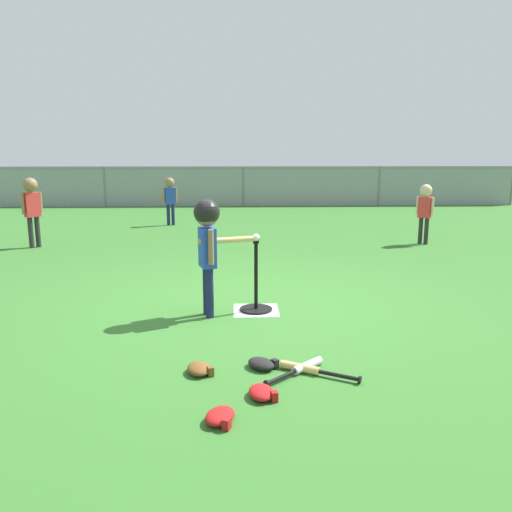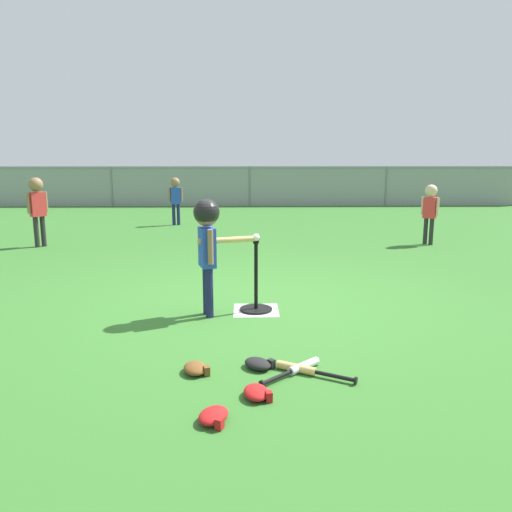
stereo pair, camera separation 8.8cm
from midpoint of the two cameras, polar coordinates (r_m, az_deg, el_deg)
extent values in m
plane|color=#336B28|center=(5.26, 0.50, -5.39)|extent=(60.00, 60.00, 0.00)
cube|color=white|center=(5.04, 0.50, -6.10)|extent=(0.44, 0.44, 0.01)
cylinder|color=black|center=(5.04, 0.50, -6.01)|extent=(0.32, 0.32, 0.03)
cylinder|color=black|center=(4.94, 0.51, -2.17)|extent=(0.04, 0.04, 0.67)
cylinder|color=black|center=(4.88, 0.52, 1.54)|extent=(0.06, 0.06, 0.02)
sphere|color=white|center=(4.87, 0.52, 2.08)|extent=(0.07, 0.07, 0.07)
cylinder|color=#191E4C|center=(4.89, -5.04, -3.81)|extent=(0.07, 0.07, 0.48)
cylinder|color=#191E4C|center=(4.79, -4.74, -4.13)|extent=(0.07, 0.07, 0.48)
cube|color=#2347B7|center=(4.75, -4.98, 0.97)|extent=(0.19, 0.24, 0.37)
cylinder|color=#8C6647|center=(4.87, -5.35, 1.55)|extent=(0.05, 0.05, 0.32)
cylinder|color=#8C6647|center=(4.62, -4.60, 1.01)|extent=(0.05, 0.05, 0.32)
sphere|color=#8C6647|center=(4.70, -5.04, 4.60)|extent=(0.21, 0.21, 0.21)
sphere|color=black|center=(4.70, -5.05, 4.92)|extent=(0.24, 0.24, 0.24)
cylinder|color=#DBB266|center=(4.79, -2.55, 1.81)|extent=(0.59, 0.23, 0.06)
cylinder|color=#262626|center=(9.12, -22.52, 2.59)|extent=(0.08, 0.08, 0.51)
cylinder|color=#262626|center=(9.08, -23.17, 2.50)|extent=(0.08, 0.08, 0.51)
cube|color=red|center=(9.05, -23.06, 5.36)|extent=(0.26, 0.25, 0.39)
cylinder|color=#8C6647|center=(9.10, -22.26, 5.64)|extent=(0.06, 0.06, 0.34)
cylinder|color=#8C6647|center=(8.99, -23.90, 5.45)|extent=(0.06, 0.06, 0.34)
sphere|color=#8C6647|center=(9.03, -23.22, 7.39)|extent=(0.23, 0.23, 0.23)
cylinder|color=#262626|center=(9.08, 19.34, 2.60)|extent=(0.07, 0.07, 0.45)
cylinder|color=#262626|center=(9.11, 18.75, 2.66)|extent=(0.07, 0.07, 0.45)
cube|color=red|center=(9.04, 19.21, 5.14)|extent=(0.23, 0.22, 0.35)
cylinder|color=beige|center=(9.00, 19.97, 5.22)|extent=(0.05, 0.05, 0.30)
cylinder|color=beige|center=(9.08, 18.47, 5.37)|extent=(0.05, 0.05, 0.30)
sphere|color=beige|center=(9.02, 19.33, 6.94)|extent=(0.20, 0.20, 0.20)
cylinder|color=#191E4C|center=(11.11, -8.47, 4.64)|extent=(0.07, 0.07, 0.45)
cylinder|color=#191E4C|center=(11.10, -8.99, 4.62)|extent=(0.07, 0.07, 0.45)
cube|color=#2347B7|center=(11.06, -8.79, 6.70)|extent=(0.23, 0.17, 0.35)
cylinder|color=#8C6647|center=(11.08, -8.15, 6.85)|extent=(0.05, 0.05, 0.30)
cylinder|color=#8C6647|center=(11.05, -9.45, 6.80)|extent=(0.05, 0.05, 0.30)
sphere|color=#8C6647|center=(11.04, -8.84, 8.18)|extent=(0.20, 0.20, 0.20)
cylinder|color=silver|center=(3.74, 6.09, -12.17)|extent=(0.25, 0.23, 0.06)
cylinder|color=black|center=(3.55, 3.05, -13.47)|extent=(0.23, 0.21, 0.03)
cylinder|color=black|center=(3.46, 1.40, -14.16)|extent=(0.04, 0.05, 0.05)
cylinder|color=#DBB266|center=(3.70, 5.22, -12.40)|extent=(0.28, 0.19, 0.06)
cylinder|color=black|center=(3.61, 9.57, -13.16)|extent=(0.27, 0.16, 0.03)
cylinder|color=black|center=(3.57, 11.83, -13.52)|extent=(0.04, 0.05, 0.05)
ellipsoid|color=#B21919|center=(3.09, -3.95, -17.42)|extent=(0.23, 0.27, 0.07)
cube|color=#B21919|center=(3.01, -3.24, -18.25)|extent=(0.06, 0.06, 0.06)
ellipsoid|color=black|center=(3.74, 0.89, -11.99)|extent=(0.27, 0.27, 0.07)
cube|color=black|center=(3.75, 2.42, -11.98)|extent=(0.06, 0.06, 0.06)
ellipsoid|color=#B21919|center=(3.34, 0.79, -15.04)|extent=(0.19, 0.24, 0.07)
cube|color=#B21919|center=(3.29, 2.26, -15.46)|extent=(0.05, 0.05, 0.06)
ellipsoid|color=brown|center=(3.69, -6.16, -12.40)|extent=(0.21, 0.25, 0.07)
cube|color=brown|center=(3.64, -4.84, -12.71)|extent=(0.05, 0.06, 0.06)
cylinder|color=slate|center=(15.42, -15.72, 7.52)|extent=(0.06, 0.06, 1.15)
cylinder|color=slate|center=(14.93, -0.56, 7.83)|extent=(0.06, 0.06, 1.15)
cylinder|color=slate|center=(15.50, 14.54, 7.60)|extent=(0.06, 0.06, 1.15)
cube|color=gray|center=(14.91, -0.56, 9.81)|extent=(16.00, 0.03, 0.03)
cube|color=gray|center=(14.93, -0.56, 7.83)|extent=(16.00, 0.01, 1.15)
camera|label=1|loc=(0.04, -89.49, 0.10)|focal=35.65mm
camera|label=2|loc=(0.04, 90.51, -0.10)|focal=35.65mm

